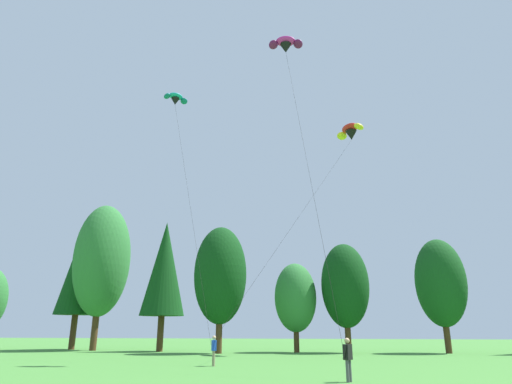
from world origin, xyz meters
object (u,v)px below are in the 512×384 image
at_px(kite_flyer_near, 214,348).
at_px(parafoil_kite_mid_magenta, 286,45).
at_px(kite_flyer_mid, 348,356).
at_px(parafoil_kite_high_red_yellow, 350,132).
at_px(parafoil_kite_far_teal, 176,99).

relative_size(kite_flyer_near, parafoil_kite_mid_magenta, 0.07).
bearing_deg(parafoil_kite_mid_magenta, kite_flyer_mid, -72.21).
distance_m(kite_flyer_near, parafoil_kite_high_red_yellow, 27.75).
height_order(kite_flyer_near, kite_flyer_mid, same).
bearing_deg(kite_flyer_near, kite_flyer_mid, -42.24).
bearing_deg(parafoil_kite_high_red_yellow, kite_flyer_mid, -94.02).
bearing_deg(parafoil_kite_far_teal, kite_flyer_mid, -47.73).
bearing_deg(kite_flyer_near, parafoil_kite_far_teal, 127.51).
xyz_separation_m(kite_flyer_near, parafoil_kite_mid_magenta, (4.22, 3.81, 22.97)).
xyz_separation_m(kite_flyer_mid, parafoil_kite_high_red_yellow, (1.62, 23.11, 20.56)).
xyz_separation_m(parafoil_kite_high_red_yellow, parafoil_kite_mid_magenta, (-5.08, -12.33, 2.41)).
distance_m(parafoil_kite_high_red_yellow, parafoil_kite_mid_magenta, 13.55).
distance_m(parafoil_kite_high_red_yellow, parafoil_kite_far_teal, 17.96).
relative_size(kite_flyer_mid, parafoil_kite_far_teal, 0.07).
height_order(kite_flyer_mid, parafoil_kite_far_teal, parafoil_kite_far_teal).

